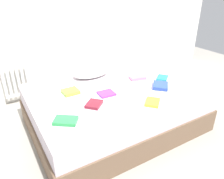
{
  "coord_description": "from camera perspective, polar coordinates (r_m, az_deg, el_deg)",
  "views": [
    {
      "loc": [
        -1.23,
        -2.01,
        1.67
      ],
      "look_at": [
        0.0,
        0.05,
        0.48
      ],
      "focal_mm": 34.87,
      "sensor_mm": 36.0,
      "label": 1
    }
  ],
  "objects": [
    {
      "name": "textbook_pink",
      "position": [
        2.95,
        6.64,
        3.13
      ],
      "size": [
        0.23,
        0.18,
        0.03
      ],
      "primitive_type": "cube",
      "rotation": [
        0.0,
        0.0,
        -0.23
      ],
      "color": "pink",
      "rests_on": "bed"
    },
    {
      "name": "textbook_teal",
      "position": [
        3.01,
        13.05,
        3.04
      ],
      "size": [
        0.23,
        0.22,
        0.02
      ],
      "primitive_type": "cube",
      "rotation": [
        0.0,
        0.0,
        0.66
      ],
      "color": "teal",
      "rests_on": "bed"
    },
    {
      "name": "textbook_white",
      "position": [
        2.67,
        4.88,
        0.64
      ],
      "size": [
        0.22,
        0.2,
        0.03
      ],
      "primitive_type": "cube",
      "rotation": [
        0.0,
        0.0,
        0.55
      ],
      "color": "white",
      "rests_on": "bed"
    },
    {
      "name": "textbook_green",
      "position": [
        2.08,
        -12.05,
        -7.98
      ],
      "size": [
        0.26,
        0.24,
        0.03
      ],
      "primitive_type": "cube",
      "rotation": [
        0.0,
        0.0,
        -0.63
      ],
      "color": "green",
      "rests_on": "bed"
    },
    {
      "name": "radiator",
      "position": [
        3.47,
        -23.84,
        2.16
      ],
      "size": [
        0.37,
        0.04,
        0.5
      ],
      "color": "white",
      "rests_on": "ground"
    },
    {
      "name": "textbook_purple",
      "position": [
        2.52,
        -1.5,
        -1.05
      ],
      "size": [
        0.19,
        0.18,
        0.02
      ],
      "primitive_type": "cube",
      "rotation": [
        0.0,
        0.0,
        -0.06
      ],
      "color": "purple",
      "rests_on": "bed"
    },
    {
      "name": "textbook_blue",
      "position": [
        2.75,
        12.57,
        0.98
      ],
      "size": [
        0.28,
        0.28,
        0.04
      ],
      "primitive_type": "cube",
      "rotation": [
        0.0,
        0.0,
        0.8
      ],
      "color": "#2847B7",
      "rests_on": "bed"
    },
    {
      "name": "textbook_yellow",
      "position": [
        2.37,
        10.58,
        -3.29
      ],
      "size": [
        0.24,
        0.23,
        0.03
      ],
      "primitive_type": "cube",
      "rotation": [
        0.0,
        0.0,
        0.74
      ],
      "color": "yellow",
      "rests_on": "bed"
    },
    {
      "name": "pillow",
      "position": [
        2.99,
        -5.47,
        4.54
      ],
      "size": [
        0.51,
        0.3,
        0.13
      ],
      "primitive_type": "ellipsoid",
      "color": "white",
      "rests_on": "bed"
    },
    {
      "name": "bed",
      "position": [
        2.75,
        0.53,
        -4.75
      ],
      "size": [
        2.0,
        1.5,
        0.5
      ],
      "color": "brown",
      "rests_on": "ground"
    },
    {
      "name": "textbook_lime",
      "position": [
        2.59,
        -10.82,
        -0.54
      ],
      "size": [
        0.19,
        0.17,
        0.04
      ],
      "primitive_type": "cube",
      "rotation": [
        0.0,
        0.0,
        0.02
      ],
      "color": "#8CC638",
      "rests_on": "bed"
    },
    {
      "name": "back_wall",
      "position": [
        3.59,
        -11.49,
        21.55
      ],
      "size": [
        6.0,
        0.1,
        2.8
      ],
      "primitive_type": "cube",
      "color": "silver",
      "rests_on": "ground"
    },
    {
      "name": "textbook_maroon",
      "position": [
        2.3,
        -4.74,
        -3.84
      ],
      "size": [
        0.23,
        0.23,
        0.03
      ],
      "primitive_type": "cube",
      "rotation": [
        0.0,
        0.0,
        0.74
      ],
      "color": "maroon",
      "rests_on": "bed"
    },
    {
      "name": "ground_plane",
      "position": [
        2.89,
        0.51,
        -8.95
      ],
      "size": [
        8.0,
        8.0,
        0.0
      ],
      "primitive_type": "plane",
      "color": "#9E998E"
    }
  ]
}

